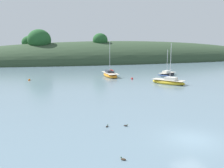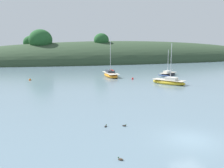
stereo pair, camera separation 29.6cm
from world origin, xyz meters
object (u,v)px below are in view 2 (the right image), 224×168
Objects in this scene: mooring_buoy_channel at (133,79)px; sailboat_cream_ketch at (111,75)px; sailboat_white_near at (169,82)px; duck_straggler at (124,126)px; sailboat_red_portside at (168,74)px; mooring_buoy_outer at (30,80)px; duck_lone_right at (120,159)px; duck_trailing at (106,126)px.

sailboat_cream_ketch is at bearing 121.28° from mooring_buoy_channel.
duck_straggler is at bearing -129.92° from sailboat_white_near.
duck_straggler is at bearing -126.66° from sailboat_red_portside.
sailboat_white_near reaches higher than sailboat_red_portside.
sailboat_cream_ketch reaches higher than sailboat_red_portside.
mooring_buoy_channel is 20.92m from mooring_buoy_outer.
sailboat_white_near is 31.19m from duck_lone_right.
sailboat_red_portside reaches higher than duck_trailing.
mooring_buoy_channel is at bearing 66.10° from duck_lone_right.
sailboat_red_portside is 11.39× the size of mooring_buoy_channel.
duck_lone_right is (-18.52, -25.10, -0.34)m from sailboat_white_near.
mooring_buoy_channel is at bearing 65.90° from duck_straggler.
sailboat_cream_ketch is at bearing 71.62° from duck_trailing.
sailboat_cream_ketch is 13.54m from sailboat_red_portside.
sailboat_cream_ketch is at bearing 171.49° from sailboat_red_portside.
sailboat_cream_ketch is 16.85× the size of mooring_buoy_channel.
sailboat_white_near is at bearing -26.87° from mooring_buoy_outer.
sailboat_white_near is 8.55m from mooring_buoy_channel.
duck_trailing is at bearing 167.74° from duck_straggler.
duck_trailing is at bearing 82.18° from duck_lone_right.
sailboat_white_near is (7.21, -12.68, -0.04)m from sailboat_cream_ketch.
duck_lone_right is at bearing -97.82° from duck_trailing.
duck_trailing is (-10.44, -31.41, -0.38)m from sailboat_cream_ketch.
sailboat_red_portside is at bearing -8.51° from sailboat_cream_ketch.
sailboat_cream_ketch is 1.48× the size of sailboat_red_portside.
mooring_buoy_channel is 1.44× the size of duck_lone_right.
duck_trailing is (6.77, -31.11, -0.07)m from mooring_buoy_outer.
mooring_buoy_channel is 1.45× the size of duck_trailing.
sailboat_cream_ketch is 16.85× the size of mooring_buoy_outer.
sailboat_red_portside is at bearing 50.98° from duck_trailing.
sailboat_white_near reaches higher than duck_lone_right.
sailboat_white_near is 27.38m from mooring_buoy_outer.
sailboat_red_portside reaches higher than duck_straggler.
mooring_buoy_channel is (-4.07, 7.52, -0.27)m from sailboat_white_near.
duck_lone_right is (-24.70, -35.77, -0.28)m from sailboat_red_portside.
sailboat_red_portside is 10.73m from mooring_buoy_channel.
sailboat_cream_ketch reaches higher than duck_trailing.
sailboat_white_near is 24.90m from duck_straggler.
sailboat_red_portside is 15.69× the size of duck_straggler.
duck_straggler is at bearing -74.98° from mooring_buoy_outer.
mooring_buoy_channel and mooring_buoy_outer have the same top height.
duck_trailing is 1.71m from duck_straggler.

